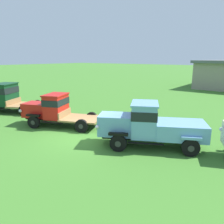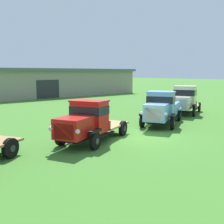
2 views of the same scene
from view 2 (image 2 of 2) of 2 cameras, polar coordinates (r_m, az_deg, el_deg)
The scene contains 5 objects.
ground_plane at distance 15.07m, azimuth 5.22°, elevation -4.90°, with size 240.00×240.00×0.00m, color #3D7528.
farm_shed at distance 43.31m, azimuth -11.80°, elevation 6.04°, with size 24.76×10.44×3.90m.
vintage_truck_second_in_line at distance 13.39m, azimuth -5.07°, elevation -1.94°, with size 5.34×3.54×2.06m.
vintage_truck_midrow_center at distance 18.43m, azimuth 10.04°, elevation 0.83°, with size 5.33×3.86×2.18m.
vintage_truck_far_side at distance 23.27m, azimuth 14.48°, elevation 2.43°, with size 5.04×3.47×2.29m.
Camera 2 is at (-10.75, -10.01, 3.38)m, focal length 45.00 mm.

